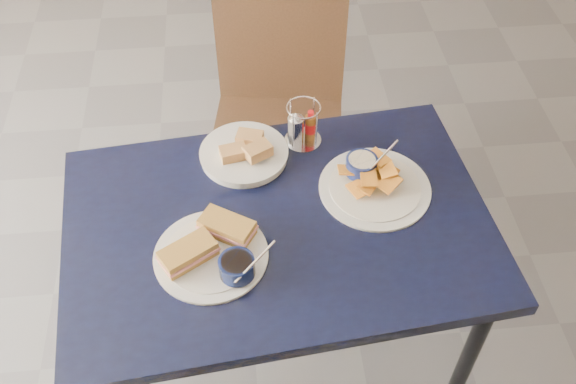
{
  "coord_description": "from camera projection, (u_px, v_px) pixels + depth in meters",
  "views": [
    {
      "loc": [
        0.01,
        -1.11,
        2.08
      ],
      "look_at": [
        0.12,
        0.01,
        0.82
      ],
      "focal_mm": 40.0,
      "sensor_mm": 36.0,
      "label": 1
    }
  ],
  "objects": [
    {
      "name": "plantain_plate",
      "position": [
        371.0,
        180.0,
        1.79
      ],
      "size": [
        0.31,
        0.31,
        0.12
      ],
      "color": "white",
      "rests_on": "dining_table"
    },
    {
      "name": "chair_far",
      "position": [
        275.0,
        99.0,
        2.34
      ],
      "size": [
        0.53,
        0.51,
        0.98
      ],
      "color": "black",
      "rests_on": "ground"
    },
    {
      "name": "dining_table",
      "position": [
        279.0,
        238.0,
        1.77
      ],
      "size": [
        1.2,
        0.86,
        0.75
      ],
      "color": "black",
      "rests_on": "ground"
    },
    {
      "name": "ground",
      "position": [
        255.0,
        351.0,
        2.28
      ],
      "size": [
        6.0,
        6.0,
        0.0
      ],
      "primitive_type": "plane",
      "color": "#58585E",
      "rests_on": "ground"
    },
    {
      "name": "bread_basket",
      "position": [
        245.0,
        153.0,
        1.86
      ],
      "size": [
        0.25,
        0.25,
        0.07
      ],
      "color": "white",
      "rests_on": "dining_table"
    },
    {
      "name": "condiment_caddy",
      "position": [
        302.0,
        127.0,
        1.88
      ],
      "size": [
        0.11,
        0.11,
        0.14
      ],
      "color": "silver",
      "rests_on": "dining_table"
    },
    {
      "name": "sandwich_plate",
      "position": [
        214.0,
        250.0,
        1.62
      ],
      "size": [
        0.31,
        0.29,
        0.12
      ],
      "color": "white",
      "rests_on": "dining_table"
    }
  ]
}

